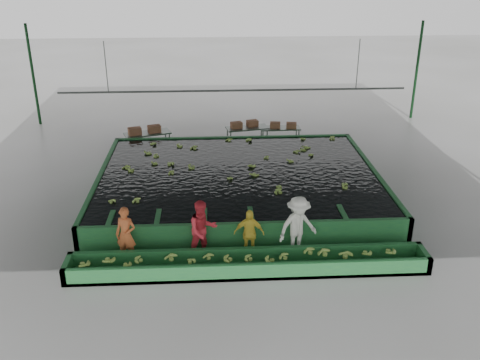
{
  "coord_description": "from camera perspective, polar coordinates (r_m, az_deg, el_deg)",
  "views": [
    {
      "loc": [
        -0.95,
        -16.2,
        8.21
      ],
      "look_at": [
        0.0,
        0.5,
        1.0
      ],
      "focal_mm": 40.0,
      "sensor_mm": 36.0,
      "label": 1
    }
  ],
  "objects": [
    {
      "name": "rail_hanger_left",
      "position": [
        21.99,
        -14.1,
        11.6
      ],
      "size": [
        0.04,
        0.04,
        2.0
      ],
      "primitive_type": "cylinder",
      "color": "#59605B",
      "rests_on": "shed_roof"
    },
    {
      "name": "tank_water",
      "position": [
        19.19,
        -0.17,
        0.77
      ],
      "size": [
        9.7,
        7.7,
        0.0
      ],
      "primitive_type": "cube",
      "color": "black",
      "rests_on": "flotation_tank"
    },
    {
      "name": "sorting_trough",
      "position": [
        14.93,
        0.91,
        -8.9
      ],
      "size": [
        10.0,
        1.0,
        0.5
      ],
      "primitive_type": null,
      "color": "#1F612D",
      "rests_on": "ground"
    },
    {
      "name": "box_stack_mid",
      "position": [
        24.25,
        0.47,
        5.67
      ],
      "size": [
        1.3,
        0.72,
        0.27
      ],
      "primitive_type": null,
      "rotation": [
        0.0,
        0.0,
        0.31
      ],
      "color": "brown",
      "rests_on": "packing_table_mid"
    },
    {
      "name": "flotation_tank",
      "position": [
        19.35,
        -0.17,
        -0.33
      ],
      "size": [
        10.0,
        8.0,
        0.9
      ],
      "primitive_type": null,
      "color": "#1F612D",
      "rests_on": "ground"
    },
    {
      "name": "rail_hanger_right",
      "position": [
        22.41,
        12.47,
        11.96
      ],
      "size": [
        0.04,
        0.04,
        2.0
      ],
      "primitive_type": "cylinder",
      "color": "#59605B",
      "rests_on": "shed_roof"
    },
    {
      "name": "packing_table_mid",
      "position": [
        24.35,
        0.77,
        4.69
      ],
      "size": [
        2.0,
        1.11,
        0.86
      ],
      "primitive_type": null,
      "rotation": [
        0.0,
        0.0,
        0.2
      ],
      "color": "#59605B",
      "rests_on": "ground"
    },
    {
      "name": "ground",
      "position": [
        18.18,
        0.09,
        -3.52
      ],
      "size": [
        80.0,
        80.0,
        0.0
      ],
      "primitive_type": "plane",
      "color": "gray",
      "rests_on": "ground"
    },
    {
      "name": "worker_d",
      "position": [
        15.44,
        6.19,
        -4.97
      ],
      "size": [
        1.37,
        1.07,
        1.85
      ],
      "primitive_type": "imported",
      "rotation": [
        0.0,
        0.0,
        0.37
      ],
      "color": "white",
      "rests_on": "ground"
    },
    {
      "name": "cableway_rail",
      "position": [
        21.85,
        -0.68,
        9.52
      ],
      "size": [
        0.08,
        0.08,
        14.0
      ],
      "primitive_type": "cylinder",
      "color": "#59605B",
      "rests_on": "shed_roof"
    },
    {
      "name": "box_stack_right",
      "position": [
        24.3,
        4.63,
        5.55
      ],
      "size": [
        1.22,
        0.5,
        0.26
      ],
      "primitive_type": null,
      "rotation": [
        0.0,
        0.0,
        -0.15
      ],
      "color": "brown",
      "rests_on": "packing_table_right"
    },
    {
      "name": "shed_roof",
      "position": [
        16.54,
        0.1,
        12.13
      ],
      "size": [
        20.0,
        22.0,
        0.04
      ],
      "primitive_type": "cube",
      "color": "gray",
      "rests_on": "shed_posts"
    },
    {
      "name": "box_stack_left",
      "position": [
        23.64,
        -10.12,
        4.93
      ],
      "size": [
        1.44,
        0.83,
        0.3
      ],
      "primitive_type": null,
      "rotation": [
        0.0,
        0.0,
        0.34
      ],
      "color": "brown",
      "rests_on": "packing_table_left"
    },
    {
      "name": "floating_bananas",
      "position": [
        19.93,
        -0.3,
        1.65
      ],
      "size": [
        8.7,
        5.93,
        0.12
      ],
      "primitive_type": null,
      "color": "#92BB4B",
      "rests_on": "tank_water"
    },
    {
      "name": "worker_a",
      "position": [
        15.49,
        -12.07,
        -5.72
      ],
      "size": [
        0.69,
        0.55,
        1.64
      ],
      "primitive_type": "imported",
      "rotation": [
        0.0,
        0.0,
        -0.29
      ],
      "color": "#D86834",
      "rests_on": "ground"
    },
    {
      "name": "trough_bananas",
      "position": [
        14.85,
        0.91,
        -8.41
      ],
      "size": [
        9.6,
        0.64,
        0.13
      ],
      "primitive_type": null,
      "color": "#92BB4B",
      "rests_on": "sorting_trough"
    },
    {
      "name": "worker_b",
      "position": [
        15.26,
        -4.01,
        -5.36
      ],
      "size": [
        1.07,
        0.96,
        1.8
      ],
      "primitive_type": "imported",
      "rotation": [
        0.0,
        0.0,
        0.38
      ],
      "color": "red",
      "rests_on": "ground"
    },
    {
      "name": "shed_posts",
      "position": [
        17.2,
        0.1,
        3.93
      ],
      "size": [
        20.0,
        22.0,
        5.0
      ],
      "primitive_type": null,
      "color": "#0E3315",
      "rests_on": "ground"
    },
    {
      "name": "packing_table_left",
      "position": [
        23.85,
        -9.77,
        3.98
      ],
      "size": [
        2.12,
        1.39,
        0.89
      ],
      "primitive_type": null,
      "rotation": [
        0.0,
        0.0,
        0.33
      ],
      "color": "#59605B",
      "rests_on": "ground"
    },
    {
      "name": "packing_table_right",
      "position": [
        24.5,
        4.27,
        4.7
      ],
      "size": [
        1.82,
        0.76,
        0.82
      ],
      "primitive_type": null,
      "rotation": [
        0.0,
        0.0,
        0.02
      ],
      "color": "#59605B",
      "rests_on": "ground"
    },
    {
      "name": "worker_c",
      "position": [
        15.37,
        0.96,
        -5.73
      ],
      "size": [
        0.9,
        0.43,
        1.49
      ],
      "primitive_type": "imported",
      "rotation": [
        0.0,
        0.0,
        -0.08
      ],
      "color": "yellow",
      "rests_on": "ground"
    }
  ]
}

